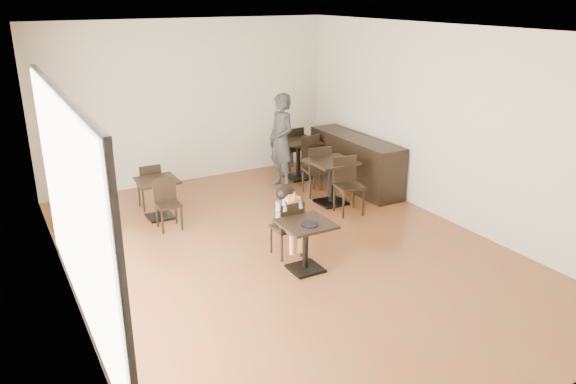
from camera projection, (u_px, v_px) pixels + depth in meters
floor at (287, 252)px, 8.39m from camera, size 6.00×8.00×0.01m
ceiling at (286, 30)px, 7.31m from camera, size 6.00×8.00×0.01m
wall_back at (189, 102)px, 11.14m from camera, size 6.00×0.01×3.20m
wall_front at (524, 262)px, 4.55m from camera, size 6.00×0.01×3.20m
wall_left at (59, 182)px, 6.48m from camera, size 0.01×8.00×3.20m
wall_right at (446, 125)px, 9.22m from camera, size 0.01×8.00×3.20m
storefront_window at (72, 211)px, 6.14m from camera, size 0.04×4.50×2.60m
child_table at (306, 246)px, 7.73m from camera, size 0.68×0.68×0.72m
child_chair at (286, 228)px, 8.15m from camera, size 0.39×0.39×0.86m
child at (286, 221)px, 8.12m from camera, size 0.39×0.54×1.08m
plate at (310, 225)px, 7.52m from camera, size 0.24×0.24×0.01m
pizza_slice at (293, 199)px, 7.83m from camera, size 0.25×0.19×0.06m
adult_patron at (281, 141)px, 10.90m from camera, size 0.49×0.71×1.86m
cafe_table_mid at (332, 182)px, 10.17m from camera, size 0.88×0.88×0.82m
cafe_table_left at (159, 199)px, 9.55m from camera, size 0.67×0.67×0.69m
cafe_table_back at (298, 159)px, 11.58m from camera, size 0.82×0.82×0.81m
chair_mid_a at (316, 170)px, 10.60m from camera, size 0.50×0.50×0.98m
chair_mid_b at (349, 187)px, 9.69m from camera, size 0.50×0.50×0.98m
chair_left_a at (149, 186)px, 9.97m from camera, size 0.38×0.38×0.83m
chair_left_b at (168, 205)px, 9.07m from camera, size 0.38×0.38×0.83m
chair_back_a at (290, 149)px, 12.02m from camera, size 0.47×0.47×0.98m
chair_back_b at (316, 161)px, 11.14m from camera, size 0.47×0.47×0.98m
service_counter at (355, 162)px, 11.08m from camera, size 0.60×2.40×1.00m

